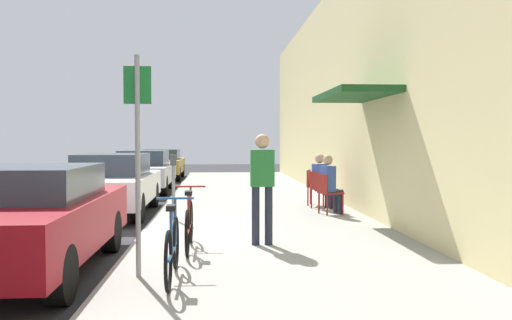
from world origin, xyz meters
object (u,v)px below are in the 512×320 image
(parked_car_1, at_px, (112,183))
(cafe_chair_2, at_px, (314,185))
(parked_car_2, at_px, (144,171))
(parked_car_3, at_px, (162,163))
(pedestrian_standing, at_px, (262,180))
(seated_patron_1, at_px, (322,179))
(bicycle_0, at_px, (172,249))
(bicycle_1, at_px, (189,225))
(cafe_chair_1, at_px, (319,187))
(parking_meter, at_px, (173,182))
(seated_patron_0, at_px, (330,182))
(cafe_chair_0, at_px, (327,191))
(street_sign, at_px, (138,148))
(parked_car_0, at_px, (28,218))

(parked_car_1, xyz_separation_m, cafe_chair_2, (4.82, 0.52, -0.10))
(parked_car_1, relative_size, parked_car_2, 1.00)
(parked_car_3, xyz_separation_m, cafe_chair_2, (4.82, -11.03, -0.08))
(cafe_chair_2, distance_m, pedestrian_standing, 5.34)
(seated_patron_1, bearing_deg, bicycle_0, -115.21)
(bicycle_0, relative_size, bicycle_1, 1.00)
(cafe_chair_1, bearing_deg, seated_patron_1, 18.00)
(parked_car_1, relative_size, pedestrian_standing, 2.59)
(bicycle_1, xyz_separation_m, cafe_chair_1, (2.80, 4.57, 0.14))
(parking_meter, bearing_deg, seated_patron_0, 9.82)
(parking_meter, xyz_separation_m, cafe_chair_0, (3.27, 0.56, -0.26))
(parked_car_3, relative_size, cafe_chair_2, 5.06)
(cafe_chair_1, xyz_separation_m, cafe_chair_2, (0.00, 0.76, 0.00))
(street_sign, distance_m, bicycle_0, 1.24)
(cafe_chair_0, bearing_deg, pedestrian_standing, -117.00)
(parked_car_1, bearing_deg, cafe_chair_0, -13.78)
(seated_patron_1, relative_size, cafe_chair_2, 1.48)
(parked_car_3, bearing_deg, seated_patron_1, -67.52)
(parked_car_1, height_order, bicycle_1, parked_car_1)
(parked_car_1, distance_m, parking_meter, 2.34)
(parked_car_3, distance_m, bicycle_0, 18.18)
(parked_car_2, relative_size, bicycle_0, 2.57)
(parked_car_1, distance_m, cafe_chair_1, 4.83)
(bicycle_1, distance_m, cafe_chair_2, 6.03)
(street_sign, bearing_deg, cafe_chair_1, 61.45)
(cafe_chair_1, bearing_deg, parking_meter, -155.45)
(bicycle_0, relative_size, pedestrian_standing, 1.01)
(parked_car_0, xyz_separation_m, pedestrian_standing, (3.12, 1.11, 0.39))
(parked_car_1, distance_m, parked_car_2, 5.51)
(parked_car_0, height_order, cafe_chair_2, parked_car_0)
(parked_car_1, distance_m, bicycle_1, 5.23)
(cafe_chair_2, bearing_deg, pedestrian_standing, -108.68)
(street_sign, xyz_separation_m, cafe_chair_1, (3.32, 6.10, -1.02))
(cafe_chair_1, xyz_separation_m, pedestrian_standing, (-1.70, -4.27, 0.50))
(parking_meter, bearing_deg, parked_car_1, 131.69)
(cafe_chair_0, relative_size, pedestrian_standing, 0.51)
(parked_car_2, relative_size, cafe_chair_1, 5.06)
(parking_meter, xyz_separation_m, bicycle_0, (0.36, -4.79, -0.41))
(street_sign, relative_size, seated_patron_1, 2.02)
(bicycle_1, bearing_deg, parked_car_3, 97.03)
(parked_car_2, distance_m, bicycle_1, 10.53)
(parked_car_2, distance_m, pedestrian_standing, 10.51)
(parked_car_0, distance_m, bicycle_1, 2.19)
(street_sign, xyz_separation_m, cafe_chair_0, (3.32, 5.16, -1.02))
(parked_car_1, relative_size, bicycle_1, 2.57)
(bicycle_0, relative_size, seated_patron_0, 1.33)
(street_sign, bearing_deg, seated_patron_1, 61.11)
(parked_car_0, xyz_separation_m, street_sign, (1.50, -0.71, 0.91))
(parked_car_0, height_order, parked_car_3, parked_car_0)
(street_sign, bearing_deg, cafe_chair_2, 64.19)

